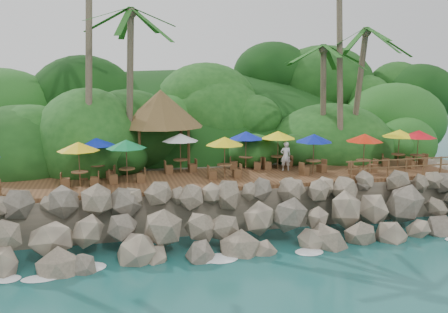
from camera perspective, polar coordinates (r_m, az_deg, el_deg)
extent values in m
plane|color=#19514F|center=(20.70, 4.10, -12.12)|extent=(140.00, 140.00, 0.00)
cube|color=gray|center=(35.39, -3.91, -1.06)|extent=(32.00, 25.20, 2.10)
ellipsoid|color=#143811|center=(42.87, -5.65, -0.59)|extent=(44.80, 28.00, 15.40)
cube|color=brown|center=(25.57, 0.00, -2.65)|extent=(26.00, 5.00, 0.20)
ellipsoid|color=white|center=(20.29, -21.88, -13.21)|extent=(1.20, 0.80, 0.06)
ellipsoid|color=white|center=(20.07, -13.15, -13.00)|extent=(1.20, 0.80, 0.06)
ellipsoid|color=white|center=(20.30, -4.45, -12.49)|extent=(1.20, 0.80, 0.06)
ellipsoid|color=white|center=(20.95, 3.84, -11.75)|extent=(1.20, 0.80, 0.06)
ellipsoid|color=white|center=(22.00, 11.44, -10.85)|extent=(1.20, 0.80, 0.06)
ellipsoid|color=white|center=(23.39, 18.20, -9.89)|extent=(1.20, 0.80, 0.06)
ellipsoid|color=white|center=(25.07, 24.09, -8.94)|extent=(1.20, 0.80, 0.06)
cylinder|color=brown|center=(27.32, -16.07, 13.05)|extent=(0.97, 3.59, 13.99)
cylinder|color=brown|center=(27.01, -11.35, 7.62)|extent=(0.82, 1.30, 8.94)
ellipsoid|color=#23601E|center=(27.22, -11.68, 17.07)|extent=(6.00, 6.00, 2.40)
cylinder|color=brown|center=(30.53, 11.95, 6.21)|extent=(0.98, 1.00, 7.22)
ellipsoid|color=#23601E|center=(30.52, 12.20, 12.98)|extent=(6.00, 6.00, 2.40)
cylinder|color=brown|center=(30.16, 13.88, 10.66)|extent=(0.74, 2.25, 11.93)
cylinder|color=brown|center=(30.94, 15.93, 7.03)|extent=(0.46, 1.45, 8.20)
ellipsoid|color=#23601E|center=(31.03, 16.30, 14.63)|extent=(6.00, 6.00, 2.40)
cylinder|color=brown|center=(26.91, -10.20, 0.64)|extent=(0.16, 0.16, 2.40)
cylinder|color=brown|center=(27.23, -4.31, 0.87)|extent=(0.16, 0.16, 2.40)
cylinder|color=brown|center=(29.67, -10.56, 1.48)|extent=(0.16, 0.16, 2.40)
cylinder|color=brown|center=(29.96, -5.21, 1.68)|extent=(0.16, 0.16, 2.40)
cone|color=brown|center=(28.16, -7.68, 5.82)|extent=(5.02, 5.02, 2.20)
cylinder|color=brown|center=(26.66, 10.75, -1.29)|extent=(0.08, 0.08, 0.73)
cylinder|color=brown|center=(26.59, 10.77, -0.50)|extent=(0.82, 0.82, 0.05)
cylinder|color=brown|center=(26.53, 10.80, 0.23)|extent=(0.05, 0.05, 2.16)
cone|color=#0B1D98|center=(26.40, 10.86, 2.22)|extent=(2.06, 2.06, 0.44)
cube|color=brown|center=(26.20, 9.70, -1.76)|extent=(0.53, 0.53, 0.45)
cube|color=brown|center=(27.18, 11.74, -1.41)|extent=(0.53, 0.53, 0.45)
cylinder|color=brown|center=(25.03, 0.08, -1.84)|extent=(0.08, 0.08, 0.73)
cylinder|color=brown|center=(24.95, 0.08, -1.01)|extent=(0.82, 0.82, 0.05)
cylinder|color=brown|center=(24.89, 0.08, -0.23)|extent=(0.05, 0.05, 2.16)
cone|color=yellow|center=(24.75, 0.08, 1.90)|extent=(2.06, 2.06, 0.44)
cube|color=brown|center=(24.89, -1.45, -2.24)|extent=(0.42, 0.42, 0.45)
cube|color=brown|center=(25.24, 1.58, -2.06)|extent=(0.42, 0.42, 0.45)
cylinder|color=brown|center=(26.61, -5.28, -1.18)|extent=(0.08, 0.08, 0.73)
cylinder|color=brown|center=(26.54, -5.29, -0.39)|extent=(0.82, 0.82, 0.05)
cylinder|color=brown|center=(26.48, -5.30, 0.34)|extent=(0.05, 0.05, 2.16)
cone|color=silver|center=(26.35, -5.33, 2.34)|extent=(2.06, 2.06, 0.44)
cube|color=brown|center=(26.49, -6.71, -1.56)|extent=(0.45, 0.45, 0.45)
cube|color=brown|center=(26.81, -3.85, -1.38)|extent=(0.45, 0.45, 0.45)
cylinder|color=brown|center=(25.76, -15.09, -1.85)|extent=(0.08, 0.08, 0.73)
cylinder|color=brown|center=(25.69, -15.13, -1.04)|extent=(0.82, 0.82, 0.05)
cylinder|color=brown|center=(25.63, -15.16, -0.28)|extent=(0.05, 0.05, 2.16)
cone|color=#0D23AE|center=(25.48, -15.25, 1.78)|extent=(2.06, 2.06, 0.44)
cube|color=brown|center=(25.95, -16.55, -2.14)|extent=(0.49, 0.49, 0.45)
cube|color=brown|center=(25.63, -13.58, -2.16)|extent=(0.49, 0.49, 0.45)
cylinder|color=brown|center=(27.43, 2.65, -0.82)|extent=(0.08, 0.08, 0.73)
cylinder|color=brown|center=(27.37, 2.65, -0.05)|extent=(0.82, 0.82, 0.05)
cylinder|color=brown|center=(27.31, 2.66, 0.66)|extent=(0.05, 0.05, 2.16)
cone|color=#0C1DA4|center=(27.18, 2.68, 2.60)|extent=(2.06, 2.06, 0.44)
cube|color=brown|center=(27.49, 1.22, -1.07)|extent=(0.52, 0.52, 0.45)
cube|color=brown|center=(27.44, 4.08, -1.12)|extent=(0.52, 0.52, 0.45)
cylinder|color=brown|center=(30.29, 22.35, -0.54)|extent=(0.08, 0.08, 0.73)
cylinder|color=brown|center=(30.23, 22.39, 0.16)|extent=(0.82, 0.82, 0.05)
cylinder|color=brown|center=(30.18, 22.44, 0.80)|extent=(0.05, 0.05, 2.16)
cone|color=red|center=(30.06, 22.55, 2.55)|extent=(2.06, 2.06, 0.44)
cube|color=brown|center=(29.73, 21.66, -0.94)|extent=(0.54, 0.54, 0.45)
cube|color=brown|center=(30.90, 22.98, -0.65)|extent=(0.54, 0.54, 0.45)
cylinder|color=brown|center=(24.47, -11.66, -2.32)|extent=(0.08, 0.08, 0.73)
cylinder|color=brown|center=(24.40, -11.69, -1.46)|extent=(0.82, 0.82, 0.05)
cylinder|color=brown|center=(24.33, -11.72, -0.67)|extent=(0.05, 0.05, 2.16)
cone|color=#0D783D|center=(24.19, -11.80, 1.50)|extent=(2.06, 2.06, 0.44)
cube|color=brown|center=(24.48, -13.26, -2.70)|extent=(0.41, 0.41, 0.45)
cube|color=brown|center=(24.54, -10.05, -2.56)|extent=(0.41, 0.41, 0.45)
cylinder|color=brown|center=(30.18, 20.35, -0.45)|extent=(0.08, 0.08, 0.73)
cylinder|color=brown|center=(30.12, 20.39, 0.25)|extent=(0.82, 0.82, 0.05)
cylinder|color=brown|center=(30.07, 20.43, 0.90)|extent=(0.05, 0.05, 2.16)
cone|color=yellow|center=(29.95, 20.53, 2.66)|extent=(2.06, 2.06, 0.44)
cube|color=brown|center=(30.10, 19.04, -0.66)|extent=(0.55, 0.55, 0.45)
cube|color=brown|center=(30.33, 21.61, -0.74)|extent=(0.55, 0.55, 0.45)
cylinder|color=brown|center=(24.23, -17.06, -2.67)|extent=(0.08, 0.08, 0.73)
cylinder|color=brown|center=(24.16, -17.11, -1.81)|extent=(0.82, 0.82, 0.05)
cylinder|color=brown|center=(24.09, -17.15, -1.01)|extent=(0.05, 0.05, 2.16)
cone|color=yellow|center=(23.94, -17.26, 1.18)|extent=(2.06, 2.06, 0.44)
cube|color=brown|center=(24.33, -18.66, -3.04)|extent=(0.42, 0.42, 0.45)
cube|color=brown|center=(24.22, -15.43, -2.93)|extent=(0.42, 0.42, 0.45)
cylinder|color=brown|center=(27.78, 6.52, -0.73)|extent=(0.08, 0.08, 0.73)
cylinder|color=brown|center=(27.72, 6.54, 0.02)|extent=(0.82, 0.82, 0.05)
cylinder|color=brown|center=(27.66, 6.55, 0.73)|extent=(0.05, 0.05, 2.16)
cone|color=yellow|center=(27.53, 6.59, 2.64)|extent=(2.06, 2.06, 0.44)
cube|color=brown|center=(27.51, 5.24, -1.11)|extent=(0.45, 0.45, 0.45)
cube|color=brown|center=(28.12, 7.77, -0.92)|extent=(0.45, 0.45, 0.45)
cylinder|color=brown|center=(27.48, 16.53, -1.20)|extent=(0.08, 0.08, 0.73)
cylinder|color=brown|center=(27.42, 16.57, -0.43)|extent=(0.82, 0.82, 0.05)
cylinder|color=brown|center=(27.36, 16.60, 0.27)|extent=(0.05, 0.05, 2.16)
cone|color=red|center=(27.23, 16.70, 2.21)|extent=(2.06, 2.06, 0.44)
cube|color=brown|center=(27.06, 15.43, -1.61)|extent=(0.48, 0.48, 0.45)
cube|color=brown|center=(27.97, 17.57, -1.35)|extent=(0.48, 0.48, 0.45)
cylinder|color=brown|center=(25.59, 15.14, -1.62)|extent=(0.10, 0.10, 1.00)
cylinder|color=brown|center=(26.14, 17.25, -1.48)|extent=(0.10, 0.10, 1.00)
cylinder|color=brown|center=(26.72, 19.27, -1.35)|extent=(0.10, 0.10, 1.00)
cylinder|color=brown|center=(27.33, 21.20, -1.23)|extent=(0.10, 0.10, 1.00)
cylinder|color=brown|center=(27.98, 23.05, -1.11)|extent=(0.10, 0.10, 1.00)
cylinder|color=brown|center=(28.65, 24.81, -0.99)|extent=(0.10, 0.10, 1.00)
cube|color=brown|center=(27.57, 22.20, -0.25)|extent=(8.30, 0.06, 0.06)
cube|color=brown|center=(27.64, 22.14, -1.06)|extent=(8.30, 0.06, 0.06)
imported|color=silver|center=(27.15, 7.48, 0.03)|extent=(0.68, 0.51, 1.69)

